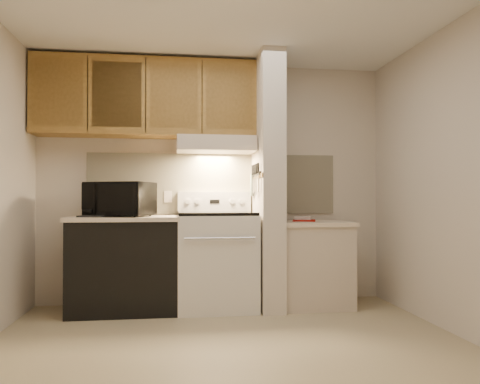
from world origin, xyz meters
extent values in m
plane|color=tan|center=(0.00, 0.00, 0.00)|extent=(3.60, 3.60, 0.00)
plane|color=white|center=(0.00, 0.00, 2.50)|extent=(3.60, 3.60, 0.00)
cube|color=beige|center=(0.00, 1.50, 1.25)|extent=(3.60, 2.50, 0.02)
cube|color=beige|center=(1.80, 0.00, 1.25)|extent=(0.02, 3.00, 2.50)
cube|color=#F5EAC4|center=(0.00, 1.49, 1.24)|extent=(2.60, 0.02, 0.63)
cube|color=silver|center=(0.00, 1.16, 0.46)|extent=(0.76, 0.65, 0.92)
cube|color=black|center=(0.00, 0.84, 0.50)|extent=(0.50, 0.01, 0.30)
cylinder|color=silver|center=(0.00, 0.80, 0.72)|extent=(0.65, 0.02, 0.02)
cube|color=black|center=(0.00, 1.16, 0.94)|extent=(0.74, 0.64, 0.03)
cube|color=silver|center=(0.00, 1.44, 1.05)|extent=(0.76, 0.08, 0.20)
cube|color=black|center=(0.00, 1.40, 1.05)|extent=(0.10, 0.01, 0.04)
cylinder|color=silver|center=(-0.28, 1.40, 1.05)|extent=(0.05, 0.02, 0.05)
cylinder|color=silver|center=(-0.18, 1.40, 1.05)|extent=(0.05, 0.02, 0.05)
cylinder|color=silver|center=(0.18, 1.40, 1.05)|extent=(0.05, 0.02, 0.05)
cylinder|color=silver|center=(0.28, 1.40, 1.05)|extent=(0.05, 0.02, 0.05)
cube|color=black|center=(-0.88, 1.17, 0.43)|extent=(1.00, 0.63, 0.87)
cube|color=beige|center=(-0.88, 1.17, 0.89)|extent=(1.04, 0.67, 0.04)
cube|color=black|center=(-1.17, 0.97, 0.92)|extent=(0.25, 0.15, 0.02)
cylinder|color=#2B685B|center=(-1.23, 1.39, 0.97)|extent=(0.12, 0.12, 0.11)
cube|color=beige|center=(-0.48, 1.48, 1.10)|extent=(0.08, 0.01, 0.12)
imported|color=black|center=(-0.93, 1.15, 1.07)|extent=(0.70, 0.60, 0.33)
cube|color=beige|center=(0.51, 1.15, 1.25)|extent=(0.22, 0.70, 2.50)
cube|color=olive|center=(0.39, 1.15, 1.30)|extent=(0.01, 0.70, 0.04)
cube|color=black|center=(0.39, 1.10, 1.32)|extent=(0.02, 0.42, 0.04)
cube|color=silver|center=(0.38, 0.94, 1.22)|extent=(0.01, 0.03, 0.16)
cylinder|color=black|center=(0.38, 0.94, 1.37)|extent=(0.02, 0.02, 0.10)
cube|color=silver|center=(0.38, 1.03, 1.21)|extent=(0.01, 0.04, 0.18)
cylinder|color=black|center=(0.38, 1.03, 1.37)|extent=(0.02, 0.02, 0.10)
cube|color=silver|center=(0.38, 1.10, 1.20)|extent=(0.01, 0.04, 0.20)
cylinder|color=black|center=(0.38, 1.10, 1.37)|extent=(0.02, 0.02, 0.10)
cube|color=silver|center=(0.38, 1.18, 1.22)|extent=(0.01, 0.04, 0.16)
cylinder|color=black|center=(0.38, 1.18, 1.37)|extent=(0.02, 0.02, 0.10)
cube|color=silver|center=(0.38, 1.26, 1.21)|extent=(0.01, 0.04, 0.18)
cylinder|color=black|center=(0.38, 1.27, 1.37)|extent=(0.02, 0.02, 0.10)
cube|color=slate|center=(0.38, 1.32, 1.22)|extent=(0.03, 0.09, 0.22)
cube|color=beige|center=(0.97, 1.15, 0.40)|extent=(0.70, 0.60, 0.81)
cube|color=beige|center=(0.97, 1.15, 0.83)|extent=(0.74, 0.64, 0.04)
cube|color=#970902|center=(0.91, 1.25, 0.86)|extent=(0.31, 0.36, 0.01)
cube|color=white|center=(0.92, 1.33, 0.87)|extent=(0.20, 0.17, 0.04)
cube|color=beige|center=(0.00, 1.28, 1.62)|extent=(0.78, 0.44, 0.15)
cube|color=beige|center=(0.00, 1.07, 1.58)|extent=(0.78, 0.04, 0.06)
cube|color=olive|center=(-0.69, 1.32, 2.08)|extent=(2.18, 0.33, 0.77)
cube|color=olive|center=(-1.51, 1.17, 2.08)|extent=(0.46, 0.01, 0.63)
cube|color=black|center=(-1.23, 1.16, 2.08)|extent=(0.01, 0.01, 0.73)
cube|color=olive|center=(-0.96, 1.17, 2.08)|extent=(0.46, 0.01, 0.63)
cube|color=black|center=(-0.69, 1.16, 2.08)|extent=(0.01, 0.01, 0.73)
cube|color=olive|center=(-0.42, 1.17, 2.08)|extent=(0.46, 0.01, 0.63)
cube|color=black|center=(-0.14, 1.16, 2.08)|extent=(0.01, 0.01, 0.73)
cube|color=olive|center=(0.13, 1.17, 2.08)|extent=(0.46, 0.01, 0.63)
camera|label=1|loc=(-0.39, -3.43, 1.08)|focal=35.00mm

